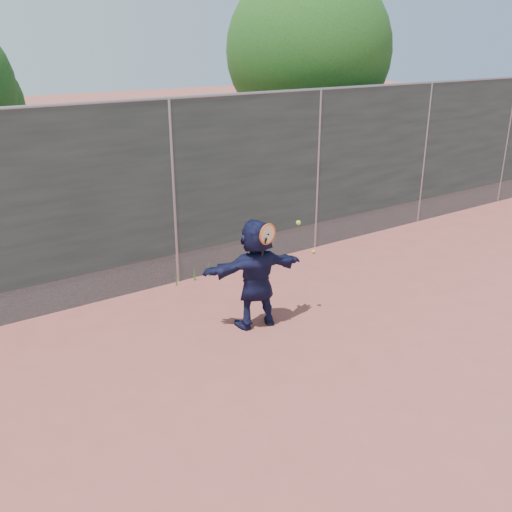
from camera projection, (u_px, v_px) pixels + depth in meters
ground at (310, 375)px, 6.94m from camera, size 80.00×80.00×0.00m
player at (256, 274)px, 7.91m from camera, size 1.52×0.76×1.57m
ball_ground at (313, 251)px, 10.89m from camera, size 0.07×0.07×0.07m
fence at (173, 190)px, 9.07m from camera, size 20.00×0.06×3.03m
swing_action at (271, 234)px, 7.60m from camera, size 0.77×0.17×0.51m
tree_right at (313, 56)px, 12.61m from camera, size 3.78×3.60×5.39m
weed_clump at (196, 272)px, 9.66m from camera, size 0.68×0.07×0.30m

